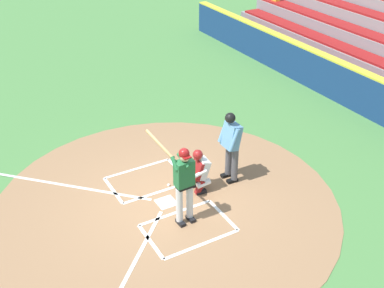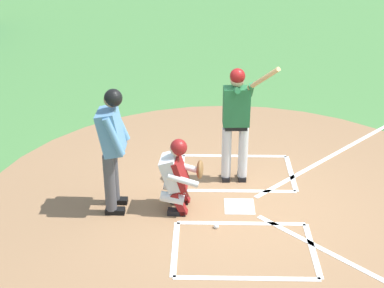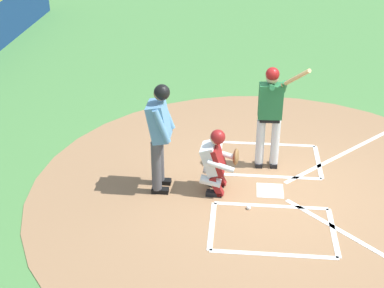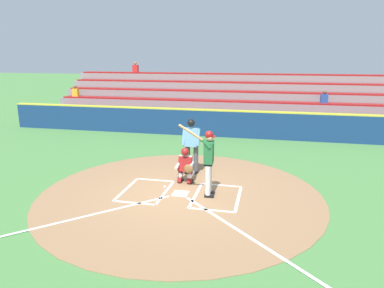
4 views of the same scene
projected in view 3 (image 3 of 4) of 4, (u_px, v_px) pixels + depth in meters
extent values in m
plane|color=#4C8442|center=(270.00, 191.00, 9.24)|extent=(120.00, 120.00, 0.00)
cylinder|color=#99704C|center=(270.00, 191.00, 9.24)|extent=(8.00, 8.00, 0.01)
cube|color=white|center=(270.00, 191.00, 9.24)|extent=(0.44, 0.44, 0.01)
cube|color=white|center=(219.00, 157.00, 10.23)|extent=(1.20, 0.08, 0.01)
cube|color=white|center=(318.00, 162.00, 10.08)|extent=(1.20, 0.08, 0.01)
cube|color=white|center=(269.00, 176.00, 9.63)|extent=(0.08, 1.80, 0.01)
cube|color=white|center=(267.00, 144.00, 10.69)|extent=(0.08, 1.80, 0.01)
cube|color=white|center=(212.00, 225.00, 8.39)|extent=(1.20, 0.08, 0.01)
cube|color=white|center=(333.00, 232.00, 8.24)|extent=(1.20, 0.08, 0.01)
cube|color=white|center=(271.00, 206.00, 8.84)|extent=(0.08, 1.80, 0.01)
cube|color=white|center=(274.00, 254.00, 7.79)|extent=(0.08, 1.80, 0.01)
cube|color=white|center=(375.00, 138.00, 10.91)|extent=(3.73, 3.73, 0.01)
cylinder|color=silver|center=(260.00, 142.00, 9.72)|extent=(0.15, 0.15, 0.84)
cube|color=black|center=(259.00, 163.00, 9.97)|extent=(0.26, 0.13, 0.09)
cylinder|color=silver|center=(275.00, 142.00, 9.71)|extent=(0.15, 0.15, 0.84)
cube|color=black|center=(273.00, 164.00, 9.96)|extent=(0.26, 0.13, 0.09)
cube|color=black|center=(269.00, 118.00, 9.50)|extent=(0.23, 0.35, 0.10)
cube|color=#236638|center=(271.00, 101.00, 9.35)|extent=(0.26, 0.41, 0.60)
sphere|color=tan|center=(272.00, 78.00, 9.17)|extent=(0.21, 0.21, 0.21)
sphere|color=maroon|center=(273.00, 74.00, 9.12)|extent=(0.23, 0.23, 0.23)
cube|color=maroon|center=(272.00, 74.00, 9.24)|extent=(0.12, 0.17, 0.02)
cylinder|color=#236638|center=(271.00, 87.00, 9.17)|extent=(0.43, 0.11, 0.21)
cylinder|color=#236638|center=(284.00, 87.00, 9.17)|extent=(0.27, 0.10, 0.29)
cylinder|color=tan|center=(296.00, 78.00, 8.70)|extent=(0.67, 0.39, 0.53)
cylinder|color=tan|center=(284.00, 85.00, 9.09)|extent=(0.10, 0.10, 0.08)
cube|color=black|center=(217.00, 183.00, 9.37)|extent=(0.14, 0.27, 0.09)
cube|color=maroon|center=(219.00, 176.00, 9.29)|extent=(0.14, 0.25, 0.37)
cylinder|color=silver|center=(213.00, 171.00, 9.27)|extent=(0.18, 0.37, 0.21)
cube|color=black|center=(214.00, 194.00, 9.10)|extent=(0.14, 0.27, 0.09)
cube|color=maroon|center=(217.00, 186.00, 9.02)|extent=(0.14, 0.25, 0.37)
cylinder|color=silver|center=(211.00, 181.00, 8.99)|extent=(0.18, 0.37, 0.21)
cube|color=silver|center=(212.00, 158.00, 8.97)|extent=(0.43, 0.39, 0.52)
cube|color=maroon|center=(219.00, 159.00, 8.96)|extent=(0.44, 0.25, 0.46)
sphere|color=beige|center=(217.00, 138.00, 8.79)|extent=(0.21, 0.21, 0.21)
sphere|color=maroon|center=(218.00, 137.00, 8.78)|extent=(0.24, 0.24, 0.24)
cylinder|color=silver|center=(224.00, 154.00, 9.13)|extent=(0.13, 0.45, 0.20)
cylinder|color=silver|center=(221.00, 166.00, 8.78)|extent=(0.13, 0.45, 0.20)
ellipsoid|color=brown|center=(236.00, 157.00, 9.11)|extent=(0.29, 0.12, 0.28)
cylinder|color=#4C4C51|center=(159.00, 158.00, 9.21)|extent=(0.16, 0.16, 0.86)
cube|color=black|center=(163.00, 182.00, 9.42)|extent=(0.13, 0.28, 0.09)
cylinder|color=#4C4C51|center=(156.00, 166.00, 8.96)|extent=(0.16, 0.16, 0.86)
cube|color=black|center=(160.00, 191.00, 9.18)|extent=(0.13, 0.28, 0.09)
cube|color=#5B8EB7|center=(159.00, 121.00, 8.73)|extent=(0.45, 0.37, 0.66)
sphere|color=#9E7051|center=(161.00, 93.00, 8.51)|extent=(0.22, 0.22, 0.22)
sphere|color=black|center=(162.00, 92.00, 8.50)|extent=(0.25, 0.25, 0.25)
cylinder|color=#5B8EB7|center=(166.00, 113.00, 8.92)|extent=(0.10, 0.29, 0.56)
cylinder|color=#5B8EB7|center=(162.00, 126.00, 8.50)|extent=(0.10, 0.29, 0.56)
sphere|color=white|center=(249.00, 208.00, 8.76)|extent=(0.07, 0.07, 0.07)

